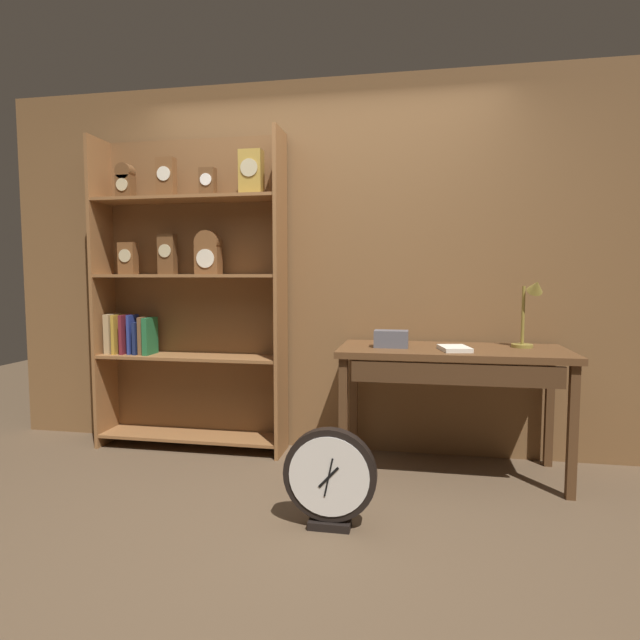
% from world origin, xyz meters
% --- Properties ---
extents(ground_plane, '(10.00, 10.00, 0.00)m').
position_xyz_m(ground_plane, '(0.00, 0.00, 0.00)').
color(ground_plane, brown).
extents(back_wood_panel, '(4.80, 0.05, 2.60)m').
position_xyz_m(back_wood_panel, '(0.00, 1.36, 1.30)').
color(back_wood_panel, brown).
rests_on(back_wood_panel, ground).
extents(bookshelf, '(1.37, 0.30, 2.22)m').
position_xyz_m(bookshelf, '(-0.95, 1.19, 1.14)').
color(bookshelf, brown).
rests_on(bookshelf, ground).
extents(workbench, '(1.38, 0.62, 0.80)m').
position_xyz_m(workbench, '(0.88, 0.95, 0.70)').
color(workbench, brown).
rests_on(workbench, ground).
extents(desk_lamp, '(0.18, 0.18, 0.44)m').
position_xyz_m(desk_lamp, '(1.35, 1.06, 1.05)').
color(desk_lamp, olive).
rests_on(desk_lamp, workbench).
extents(toolbox_small, '(0.21, 0.11, 0.11)m').
position_xyz_m(toolbox_small, '(0.51, 0.94, 0.85)').
color(toolbox_small, '#595960').
rests_on(toolbox_small, workbench).
extents(open_repair_manual, '(0.20, 0.25, 0.02)m').
position_xyz_m(open_repair_manual, '(0.89, 0.87, 0.81)').
color(open_repair_manual, silver).
rests_on(open_repair_manual, workbench).
extents(round_clock_large, '(0.46, 0.11, 0.50)m').
position_xyz_m(round_clock_large, '(0.26, 0.14, 0.26)').
color(round_clock_large, black).
rests_on(round_clock_large, ground).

